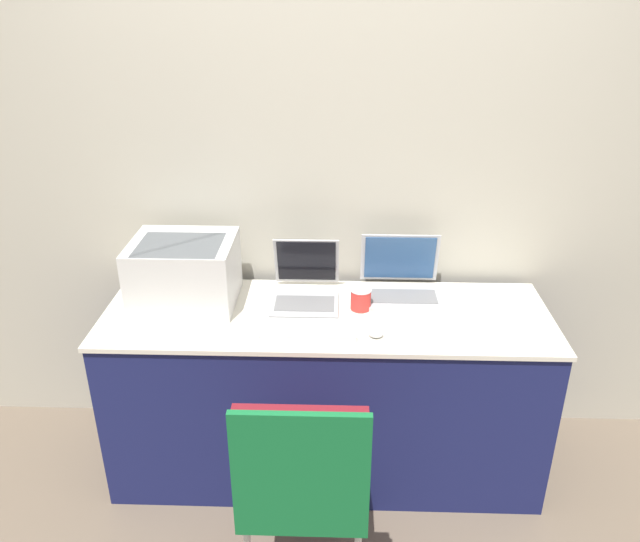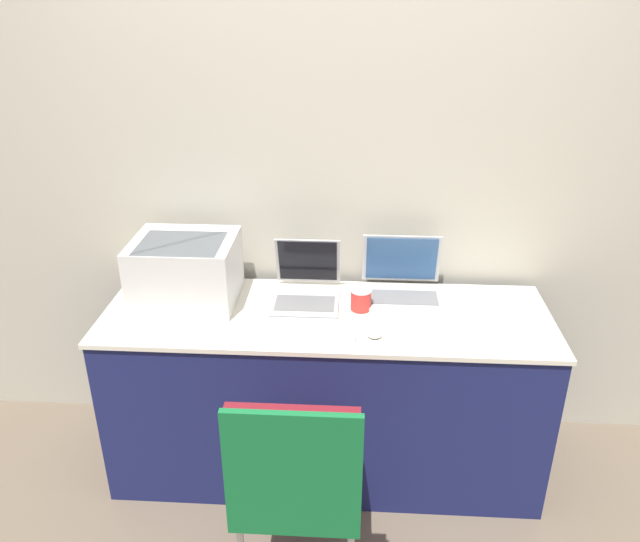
{
  "view_description": "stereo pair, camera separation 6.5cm",
  "coord_description": "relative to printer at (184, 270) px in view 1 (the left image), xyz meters",
  "views": [
    {
      "loc": [
        0.05,
        -1.98,
        2.07
      ],
      "look_at": [
        -0.03,
        0.33,
        0.98
      ],
      "focal_mm": 35.0,
      "sensor_mm": 36.0,
      "label": 1
    },
    {
      "loc": [
        0.11,
        -1.98,
        2.07
      ],
      "look_at": [
        -0.03,
        0.33,
        0.98
      ],
      "focal_mm": 35.0,
      "sensor_mm": 36.0,
      "label": 2
    }
  ],
  "objects": [
    {
      "name": "printer",
      "position": [
        0.0,
        0.0,
        0.0
      ],
      "size": [
        0.43,
        0.36,
        0.28
      ],
      "color": "silver",
      "rests_on": "table"
    },
    {
      "name": "laptop_right",
      "position": [
        0.92,
        0.11,
        -0.1
      ],
      "size": [
        0.35,
        0.29,
        0.25
      ],
      "color": "#B7B7BC",
      "rests_on": "table"
    },
    {
      "name": "external_keyboard",
      "position": [
        0.54,
        -0.23,
        -0.14
      ],
      "size": [
        0.38,
        0.15,
        0.02
      ],
      "color": "silver",
      "rests_on": "table"
    },
    {
      "name": "wall_back",
      "position": [
        0.6,
        0.3,
        0.35
      ],
      "size": [
        8.0,
        0.05,
        2.6
      ],
      "color": "#B7B2A3",
      "rests_on": "ground_plane"
    },
    {
      "name": "coffee_cup",
      "position": [
        0.75,
        -0.04,
        -0.1
      ],
      "size": [
        0.09,
        0.09,
        0.1
      ],
      "color": "red",
      "rests_on": "table"
    },
    {
      "name": "laptop_left",
      "position": [
        0.51,
        0.04,
        -0.1
      ],
      "size": [
        0.29,
        0.34,
        0.25
      ],
      "color": "#B7B7BC",
      "rests_on": "table"
    },
    {
      "name": "chair",
      "position": [
        0.54,
        -0.81,
        -0.36
      ],
      "size": [
        0.42,
        0.46,
        0.93
      ],
      "color": "maroon",
      "rests_on": "ground_plane"
    },
    {
      "name": "ground_plane",
      "position": [
        0.6,
        -0.38,
        -0.95
      ],
      "size": [
        14.0,
        14.0,
        0.0
      ],
      "primitive_type": "plane",
      "color": "#6B5B4C"
    },
    {
      "name": "table",
      "position": [
        0.6,
        -0.08,
        -0.55
      ],
      "size": [
        1.87,
        0.61,
        0.8
      ],
      "color": "#191E51",
      "rests_on": "ground_plane"
    },
    {
      "name": "mouse",
      "position": [
        0.8,
        -0.26,
        -0.14
      ],
      "size": [
        0.06,
        0.05,
        0.03
      ],
      "color": "silver",
      "rests_on": "table"
    }
  ]
}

